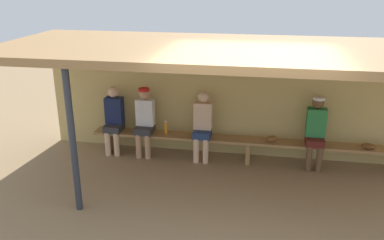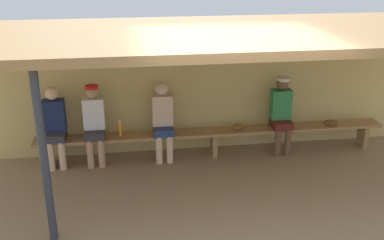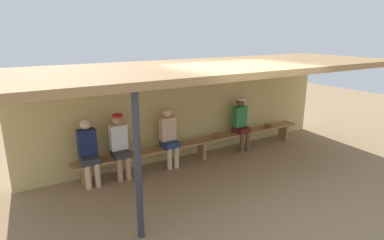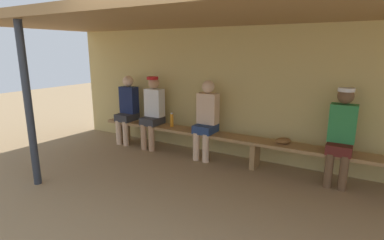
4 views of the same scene
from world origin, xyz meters
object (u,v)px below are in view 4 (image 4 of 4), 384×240
Objects in this scene: bench at (255,144)px; player_with_sunglasses at (341,132)px; player_middle at (153,109)px; baseball_glove_worn at (283,141)px; player_near_post at (206,117)px; water_bottle_orange at (172,120)px; support_post at (28,106)px; player_in_blue at (127,107)px.

player_with_sunglasses reaches higher than bench.
baseball_glove_worn is at bearing 0.20° from player_middle.
player_middle is 1.01× the size of player_near_post.
player_with_sunglasses is 2.77m from water_bottle_orange.
support_post is 3.60m from baseball_glove_worn.
support_post is 1.64× the size of player_with_sunglasses.
player_with_sunglasses is at bearing -0.31° from water_bottle_orange.
water_bottle_orange is (-2.77, 0.01, -0.16)m from player_with_sunglasses.
player_with_sunglasses reaches higher than water_bottle_orange.
support_post is 2.14m from player_in_blue.
player_with_sunglasses reaches higher than player_near_post.
water_bottle_orange is (0.41, 0.01, -0.16)m from player_middle.
baseball_glove_worn is (3.04, 0.01, -0.22)m from player_in_blue.
bench is at bearing -0.07° from player_in_blue.
water_bottle_orange is at bearing 179.69° from player_with_sunglasses.
support_post reaches higher than baseball_glove_worn.
player_with_sunglasses is at bearing 0.00° from player_middle.
player_in_blue is at bearing -179.99° from player_with_sunglasses.
water_bottle_orange is at bearing 68.29° from support_post.
player_near_post is 1.31m from baseball_glove_worn.
player_near_post reaches higher than baseball_glove_worn.
player_near_post reaches higher than bench.
player_with_sunglasses is 5.17× the size of water_bottle_orange.
water_bottle_orange is (-0.71, 0.02, -0.15)m from player_near_post.
player_with_sunglasses is 3.18m from player_middle.
player_near_post is (1.75, 0.00, 0.00)m from player_in_blue.
baseball_glove_worn is (1.29, 0.01, -0.22)m from player_near_post.
player_middle is 2.43m from baseball_glove_worn.
player_in_blue reaches higher than baseball_glove_worn.
support_post is 2.18m from player_middle.
player_middle is at bearing 0.04° from player_in_blue.
bench is 0.94m from player_near_post.
baseball_glove_worn reaches higher than bench.
player_with_sunglasses is at bearing 0.01° from player_near_post.
support_post is 1.65× the size of player_in_blue.
player_middle is (-3.18, 0.00, 0.00)m from player_with_sunglasses.
player_with_sunglasses is (3.61, 2.10, -0.35)m from support_post.
support_post is 9.17× the size of baseball_glove_worn.
support_post reaches higher than bench.
support_post is at bearing -111.71° from water_bottle_orange.
player_in_blue is 0.63m from player_middle.
bench is (2.43, 2.10, -0.71)m from support_post.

